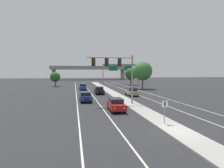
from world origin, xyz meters
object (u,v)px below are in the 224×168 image
overhead_signal_mast (117,68)px  tree_far_right_a (143,71)px  highway_sign_gantry (121,68)px  tree_far_left_b (55,77)px  car_oncoming_navy (85,97)px  car_oncoming_black (99,90)px  car_receding_tan (132,92)px  car_oncoming_blue (83,87)px  tree_far_right_c (131,74)px  car_oncoming_red (116,104)px  median_sign_post (165,108)px

overhead_signal_mast → tree_far_right_a: size_ratio=0.95×
highway_sign_gantry → tree_far_left_b: size_ratio=2.85×
car_oncoming_navy → car_oncoming_black: same height
car_receding_tan → tree_far_right_a: (7.22, 14.58, 4.14)m
car_oncoming_blue → car_receding_tan: size_ratio=1.00×
car_receding_tan → overhead_signal_mast: bearing=-116.8°
tree_far_right_a → tree_far_right_c: size_ratio=1.28×
tree_far_right_a → tree_far_right_c: tree_far_right_a is taller
car_oncoming_blue → tree_far_left_b: 16.02m
highway_sign_gantry → tree_far_right_c: highway_sign_gantry is taller
car_receding_tan → highway_sign_gantry: 33.61m
car_oncoming_blue → car_receding_tan: (9.18, -14.63, 0.00)m
car_receding_tan → tree_far_right_c: (8.08, 29.88, 3.05)m
car_receding_tan → tree_far_left_b: (-17.36, 28.22, 2.22)m
car_oncoming_blue → car_oncoming_navy: bearing=-91.3°
car_oncoming_navy → car_receding_tan: bearing=33.2°
car_oncoming_blue → tree_far_right_a: bearing=-0.2°
car_receding_tan → highway_sign_gantry: (5.19, 32.77, 5.34)m
car_oncoming_blue → highway_sign_gantry: highway_sign_gantry is taller
car_oncoming_blue → highway_sign_gantry: bearing=51.6°
overhead_signal_mast → car_oncoming_red: overhead_signal_mast is taller
car_oncoming_red → car_oncoming_blue: bearing=95.7°
car_oncoming_black → car_receding_tan: bearing=-35.0°
car_oncoming_blue → tree_far_right_a: size_ratio=0.59×
car_oncoming_black → tree_far_left_b: 26.55m
car_oncoming_navy → tree_far_right_c: size_ratio=0.76×
car_oncoming_red → car_oncoming_black: size_ratio=1.00×
car_oncoming_navy → car_receding_tan: 11.52m
overhead_signal_mast → median_sign_post: overhead_signal_mast is taller
overhead_signal_mast → car_oncoming_blue: size_ratio=1.61×
tree_far_right_a → car_oncoming_navy: bearing=-128.9°
car_receding_tan → tree_far_right_a: size_ratio=0.59×
car_oncoming_blue → tree_far_right_a: 16.91m
car_oncoming_blue → tree_far_left_b: (-8.18, 13.59, 2.22)m
car_receding_tan → highway_sign_gantry: highway_sign_gantry is taller
median_sign_post → car_oncoming_navy: size_ratio=0.49×
car_receding_tan → tree_far_right_c: bearing=74.9°
tree_far_right_a → overhead_signal_mast: bearing=-116.5°
car_receding_tan → car_oncoming_navy: bearing=-146.8°
car_oncoming_navy → tree_far_right_c: (17.71, 36.19, 3.05)m
median_sign_post → highway_sign_gantry: highway_sign_gantry is taller
car_oncoming_red → tree_far_right_c: size_ratio=0.76×
car_oncoming_black → highway_sign_gantry: highway_sign_gantry is taller
median_sign_post → car_oncoming_navy: 17.41m
tree_far_right_c → car_oncoming_navy: bearing=-116.1°
tree_far_right_a → highway_sign_gantry: bearing=96.4°
car_oncoming_red → car_oncoming_blue: (-2.92, 29.46, 0.00)m
car_oncoming_black → car_receding_tan: size_ratio=1.00×
car_oncoming_black → tree_far_right_c: tree_far_right_c is taller
car_receding_tan → tree_far_right_c: tree_far_right_c is taller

